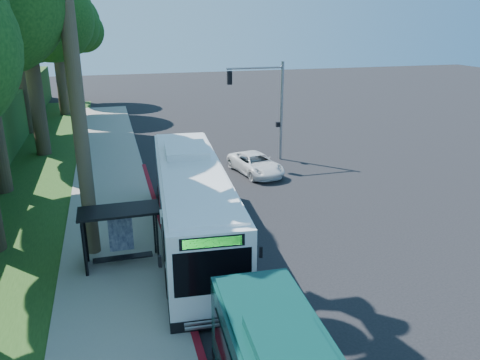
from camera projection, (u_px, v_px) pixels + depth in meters
name	position (u px, v px, depth m)	size (l,w,h in m)	color
ground	(261.00, 219.00, 24.01)	(140.00, 140.00, 0.00)	black
sidewalk	(114.00, 235.00, 22.11)	(4.50, 70.00, 0.12)	gray
red_curb	(175.00, 270.00, 19.06)	(0.25, 30.00, 0.13)	maroon
grass_verge	(3.00, 209.00, 25.19)	(8.00, 70.00, 0.06)	#234719
bus_shelter	(114.00, 226.00, 18.95)	(3.20, 1.51, 2.55)	black
stop_sign_pole	(166.00, 237.00, 17.39)	(0.35, 0.06, 3.17)	gray
traffic_signal_pole	(268.00, 99.00, 32.64)	(4.10, 0.30, 7.00)	gray
tree_2	(25.00, 8.00, 32.05)	(8.82, 8.40, 15.12)	#382B1E
tree_4	(55.00, 19.00, 46.97)	(8.40, 8.00, 14.14)	#382B1E
tree_5	(71.00, 26.00, 54.75)	(7.35, 7.00, 12.86)	#382B1E
white_bus	(192.00, 202.00, 21.04)	(3.93, 13.55, 3.98)	white
pickup	(256.00, 164.00, 30.93)	(2.23, 4.84, 1.34)	white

